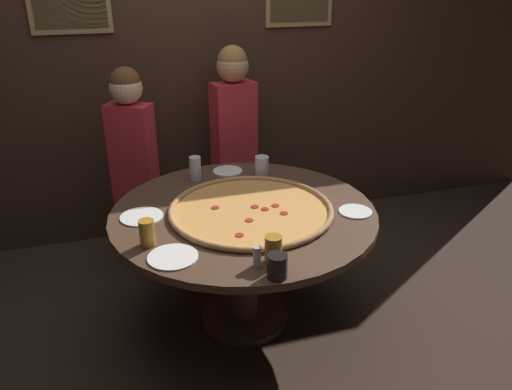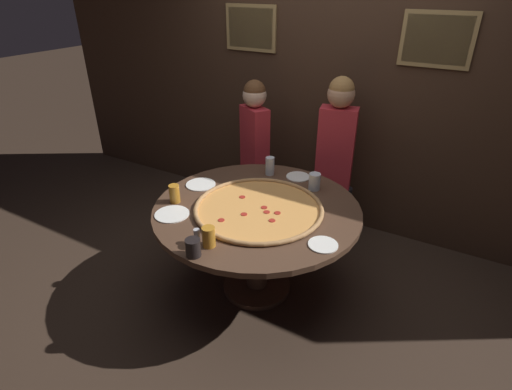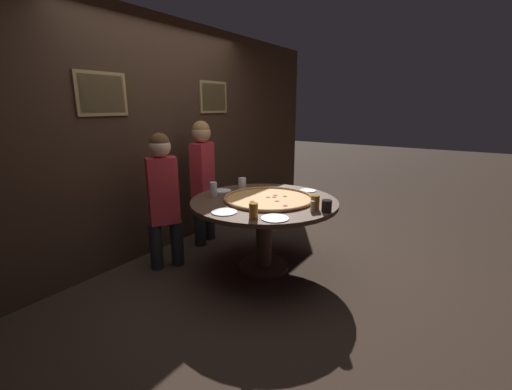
{
  "view_description": "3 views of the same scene",
  "coord_description": "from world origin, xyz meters",
  "px_view_note": "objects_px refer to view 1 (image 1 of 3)",
  "views": [
    {
      "loc": [
        -0.66,
        -2.37,
        1.95
      ],
      "look_at": [
        0.08,
        0.02,
        0.81
      ],
      "focal_mm": 35.0,
      "sensor_mm": 36.0,
      "label": 1
    },
    {
      "loc": [
        1.2,
        -2.11,
        2.15
      ],
      "look_at": [
        0.03,
        -0.07,
        0.87
      ],
      "focal_mm": 28.0,
      "sensor_mm": 36.0,
      "label": 2
    },
    {
      "loc": [
        -2.77,
        -1.73,
        1.65
      ],
      "look_at": [
        -0.06,
        0.06,
        0.79
      ],
      "focal_mm": 24.0,
      "sensor_mm": 36.0,
      "label": 3
    }
  ],
  "objects_px": {
    "drink_cup_beside_pizza": "(195,168)",
    "diner_side_right": "(133,158)",
    "condiment_shaker": "(257,256)",
    "white_plate_far_back": "(355,211)",
    "drink_cup_near_left": "(273,249)",
    "drink_cup_centre_back": "(147,233)",
    "white_plate_left_side": "(173,257)",
    "giant_pizza": "(251,209)",
    "drink_cup_far_right": "(277,266)",
    "diner_centre_back": "(234,136)",
    "dining_table": "(244,233)",
    "drink_cup_front_edge": "(262,166)",
    "white_plate_near_front": "(228,171)",
    "white_plate_beside_cup": "(142,217)"
  },
  "relations": [
    {
      "from": "giant_pizza",
      "to": "drink_cup_far_right",
      "type": "height_order",
      "value": "drink_cup_far_right"
    },
    {
      "from": "drink_cup_far_right",
      "to": "white_plate_far_back",
      "type": "xyz_separation_m",
      "value": [
        0.61,
        0.46,
        -0.05
      ]
    },
    {
      "from": "condiment_shaker",
      "to": "white_plate_left_side",
      "type": "bearing_deg",
      "value": 152.95
    },
    {
      "from": "giant_pizza",
      "to": "drink_cup_beside_pizza",
      "type": "height_order",
      "value": "drink_cup_beside_pizza"
    },
    {
      "from": "giant_pizza",
      "to": "drink_cup_centre_back",
      "type": "xyz_separation_m",
      "value": [
        -0.57,
        -0.2,
        0.05
      ]
    },
    {
      "from": "drink_cup_far_right",
      "to": "diner_centre_back",
      "type": "xyz_separation_m",
      "value": [
        0.25,
        1.66,
        0.04
      ]
    },
    {
      "from": "dining_table",
      "to": "diner_side_right",
      "type": "bearing_deg",
      "value": 120.88
    },
    {
      "from": "drink_cup_far_right",
      "to": "white_plate_beside_cup",
      "type": "relative_size",
      "value": 0.47
    },
    {
      "from": "white_plate_near_front",
      "to": "diner_centre_back",
      "type": "distance_m",
      "value": 0.46
    },
    {
      "from": "giant_pizza",
      "to": "white_plate_left_side",
      "type": "distance_m",
      "value": 0.59
    },
    {
      "from": "white_plate_far_back",
      "to": "drink_cup_near_left",
      "type": "bearing_deg",
      "value": -149.79
    },
    {
      "from": "drink_cup_beside_pizza",
      "to": "diner_side_right",
      "type": "bearing_deg",
      "value": 134.17
    },
    {
      "from": "drink_cup_far_right",
      "to": "dining_table",
      "type": "bearing_deg",
      "value": 86.66
    },
    {
      "from": "white_plate_beside_cup",
      "to": "diner_centre_back",
      "type": "relative_size",
      "value": 0.15
    },
    {
      "from": "white_plate_near_front",
      "to": "diner_centre_back",
      "type": "bearing_deg",
      "value": 69.74
    },
    {
      "from": "white_plate_far_back",
      "to": "diner_side_right",
      "type": "relative_size",
      "value": 0.13
    },
    {
      "from": "drink_cup_beside_pizza",
      "to": "drink_cup_near_left",
      "type": "bearing_deg",
      "value": -81.78
    },
    {
      "from": "white_plate_far_back",
      "to": "diner_centre_back",
      "type": "xyz_separation_m",
      "value": [
        -0.37,
        1.2,
        0.09
      ]
    },
    {
      "from": "condiment_shaker",
      "to": "drink_cup_beside_pizza",
      "type": "bearing_deg",
      "value": 93.89
    },
    {
      "from": "dining_table",
      "to": "white_plate_beside_cup",
      "type": "distance_m",
      "value": 0.57
    },
    {
      "from": "drink_cup_beside_pizza",
      "to": "giant_pizza",
      "type": "bearing_deg",
      "value": -69.65
    },
    {
      "from": "giant_pizza",
      "to": "condiment_shaker",
      "type": "xyz_separation_m",
      "value": [
        -0.13,
        -0.53,
        0.04
      ]
    },
    {
      "from": "dining_table",
      "to": "white_plate_far_back",
      "type": "bearing_deg",
      "value": -19.74
    },
    {
      "from": "white_plate_left_side",
      "to": "drink_cup_beside_pizza",
      "type": "bearing_deg",
      "value": 72.75
    },
    {
      "from": "giant_pizza",
      "to": "drink_cup_near_left",
      "type": "distance_m",
      "value": 0.52
    },
    {
      "from": "drink_cup_front_edge",
      "to": "giant_pizza",
      "type": "bearing_deg",
      "value": -114.08
    },
    {
      "from": "white_plate_beside_cup",
      "to": "diner_side_right",
      "type": "xyz_separation_m",
      "value": [
        0.02,
        0.8,
        0.05
      ]
    },
    {
      "from": "giant_pizza",
      "to": "white_plate_near_front",
      "type": "xyz_separation_m",
      "value": [
        0.02,
        0.61,
        -0.01
      ]
    },
    {
      "from": "white_plate_left_side",
      "to": "white_plate_far_back",
      "type": "distance_m",
      "value": 1.03
    },
    {
      "from": "drink_cup_far_right",
      "to": "drink_cup_near_left",
      "type": "bearing_deg",
      "value": 79.1
    },
    {
      "from": "giant_pizza",
      "to": "diner_side_right",
      "type": "xyz_separation_m",
      "value": [
        -0.55,
        0.9,
        0.04
      ]
    },
    {
      "from": "drink_cup_centre_back",
      "to": "diner_centre_back",
      "type": "xyz_separation_m",
      "value": [
        0.75,
        1.23,
        0.03
      ]
    },
    {
      "from": "white_plate_left_side",
      "to": "drink_cup_far_right",
      "type": "bearing_deg",
      "value": -35.28
    },
    {
      "from": "white_plate_far_back",
      "to": "condiment_shaker",
      "type": "xyz_separation_m",
      "value": [
        -0.67,
        -0.35,
        0.05
      ]
    },
    {
      "from": "drink_cup_centre_back",
      "to": "drink_cup_far_right",
      "type": "bearing_deg",
      "value": -41.01
    },
    {
      "from": "drink_cup_near_left",
      "to": "drink_cup_far_right",
      "type": "height_order",
      "value": "drink_cup_near_left"
    },
    {
      "from": "drink_cup_near_left",
      "to": "diner_centre_back",
      "type": "distance_m",
      "value": 1.56
    },
    {
      "from": "drink_cup_front_edge",
      "to": "drink_cup_far_right",
      "type": "bearing_deg",
      "value": -104.38
    },
    {
      "from": "dining_table",
      "to": "drink_cup_front_edge",
      "type": "height_order",
      "value": "drink_cup_front_edge"
    },
    {
      "from": "dining_table",
      "to": "drink_cup_front_edge",
      "type": "bearing_deg",
      "value": 60.96
    },
    {
      "from": "drink_cup_near_left",
      "to": "white_plate_far_back",
      "type": "bearing_deg",
      "value": 30.21
    },
    {
      "from": "dining_table",
      "to": "giant_pizza",
      "type": "xyz_separation_m",
      "value": [
        0.03,
        -0.03,
        0.16
      ]
    },
    {
      "from": "drink_cup_near_left",
      "to": "condiment_shaker",
      "type": "relative_size",
      "value": 1.33
    },
    {
      "from": "giant_pizza",
      "to": "drink_cup_near_left",
      "type": "xyz_separation_m",
      "value": [
        -0.05,
        -0.51,
        0.05
      ]
    },
    {
      "from": "drink_cup_near_left",
      "to": "drink_cup_centre_back",
      "type": "bearing_deg",
      "value": 148.98
    },
    {
      "from": "dining_table",
      "to": "white_plate_far_back",
      "type": "relative_size",
      "value": 8.04
    },
    {
      "from": "white_plate_far_back",
      "to": "diner_side_right",
      "type": "distance_m",
      "value": 1.53
    },
    {
      "from": "white_plate_far_back",
      "to": "diner_side_right",
      "type": "xyz_separation_m",
      "value": [
        -1.09,
        1.08,
        0.05
      ]
    },
    {
      "from": "condiment_shaker",
      "to": "giant_pizza",
      "type": "bearing_deg",
      "value": 76.28
    },
    {
      "from": "diner_side_right",
      "to": "diner_centre_back",
      "type": "relative_size",
      "value": 0.94
    }
  ]
}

